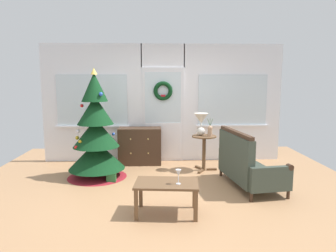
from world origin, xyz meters
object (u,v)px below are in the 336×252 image
(wine_glass, at_px, (178,174))
(gift_box, at_px, (111,177))
(christmas_tree, at_px, (96,138))
(table_lamp, at_px, (201,121))
(settee_sofa, at_px, (246,165))
(side_table, at_px, (204,146))
(coffee_table, at_px, (167,187))
(flower_vase, at_px, (210,130))
(dresser_cabinet, at_px, (140,146))

(wine_glass, bearing_deg, gift_box, 126.65)
(christmas_tree, relative_size, table_lamp, 4.54)
(settee_sofa, relative_size, side_table, 2.12)
(settee_sofa, distance_m, coffee_table, 1.71)
(coffee_table, height_order, gift_box, coffee_table)
(flower_vase, bearing_deg, christmas_tree, -172.38)
(dresser_cabinet, xyz_separation_m, gift_box, (-0.45, -1.19, -0.31))
(flower_vase, height_order, coffee_table, flower_vase)
(dresser_cabinet, relative_size, gift_box, 5.58)
(dresser_cabinet, bearing_deg, wine_glass, -76.59)
(flower_vase, height_order, gift_box, flower_vase)
(dresser_cabinet, xyz_separation_m, coffee_table, (0.48, -2.56, -0.02))
(side_table, bearing_deg, flower_vase, -30.96)
(gift_box, bearing_deg, christmas_tree, 136.32)
(christmas_tree, xyz_separation_m, settee_sofa, (2.59, -0.63, -0.36))
(christmas_tree, bearing_deg, flower_vase, 7.62)
(table_lamp, distance_m, flower_vase, 0.25)
(coffee_table, xyz_separation_m, wine_glass, (0.15, -0.08, 0.21))
(settee_sofa, bearing_deg, dresser_cabinet, 140.28)
(christmas_tree, bearing_deg, side_table, 9.63)
(wine_glass, bearing_deg, christmas_tree, 128.46)
(christmas_tree, distance_m, dresser_cabinet, 1.22)
(side_table, xyz_separation_m, gift_box, (-1.74, -0.63, -0.42))
(flower_vase, distance_m, coffee_table, 2.20)
(side_table, xyz_separation_m, table_lamp, (-0.06, 0.04, 0.49))
(christmas_tree, distance_m, flower_vase, 2.16)
(wine_glass, bearing_deg, coffee_table, 152.85)
(christmas_tree, bearing_deg, table_lamp, 11.03)
(settee_sofa, relative_size, table_lamp, 3.37)
(table_lamp, xyz_separation_m, coffee_table, (-0.75, -2.05, -0.61))
(flower_vase, distance_m, wine_glass, 2.18)
(flower_vase, distance_m, gift_box, 2.06)
(settee_sofa, bearing_deg, coffee_table, -142.95)
(christmas_tree, distance_m, table_lamp, 2.03)
(dresser_cabinet, height_order, flower_vase, flower_vase)
(settee_sofa, distance_m, side_table, 1.13)
(settee_sofa, bearing_deg, wine_glass, -137.64)
(dresser_cabinet, height_order, coffee_table, dresser_cabinet)
(gift_box, bearing_deg, coffee_table, -55.93)
(settee_sofa, bearing_deg, table_lamp, 121.03)
(christmas_tree, bearing_deg, dresser_cabinet, 50.01)
(table_lamp, bearing_deg, side_table, -33.69)
(dresser_cabinet, distance_m, gift_box, 1.31)
(dresser_cabinet, height_order, gift_box, dresser_cabinet)
(christmas_tree, distance_m, coffee_table, 2.10)
(settee_sofa, height_order, gift_box, settee_sofa)
(table_lamp, distance_m, wine_glass, 2.25)
(christmas_tree, height_order, wine_glass, christmas_tree)
(coffee_table, xyz_separation_m, gift_box, (-0.93, 1.37, -0.29))
(christmas_tree, distance_m, wine_glass, 2.23)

